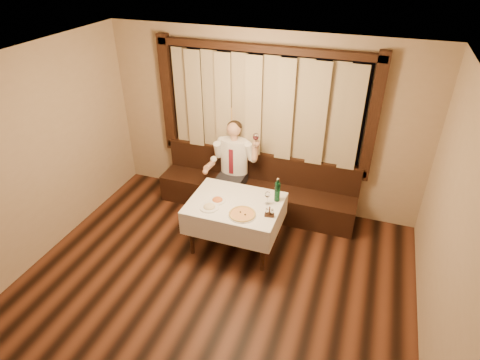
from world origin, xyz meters
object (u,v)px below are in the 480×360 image
(banquette, at_px, (257,191))
(seated_man, at_px, (233,161))
(pizza, at_px, (242,214))
(pasta_cream, at_px, (209,206))
(cruet_caddy, at_px, (269,213))
(green_bottle, at_px, (277,191))
(pasta_red, at_px, (217,199))
(dining_table, at_px, (235,208))

(banquette, height_order, seated_man, seated_man)
(pizza, relative_size, pasta_cream, 1.43)
(cruet_caddy, relative_size, seated_man, 0.09)
(banquette, xyz_separation_m, pizza, (0.19, -1.27, 0.46))
(green_bottle, distance_m, seated_man, 1.15)
(green_bottle, bearing_deg, banquette, 123.78)
(pasta_cream, height_order, green_bottle, green_bottle)
(banquette, bearing_deg, seated_man, -166.41)
(green_bottle, bearing_deg, pasta_cream, -150.01)
(green_bottle, bearing_deg, pasta_red, -160.28)
(pizza, xyz_separation_m, pasta_red, (-0.43, 0.20, 0.02))
(cruet_caddy, bearing_deg, green_bottle, 82.41)
(pizza, bearing_deg, seated_man, 115.54)
(dining_table, distance_m, green_bottle, 0.63)
(green_bottle, bearing_deg, dining_table, -156.43)
(pasta_red, xyz_separation_m, seated_man, (-0.13, 0.98, 0.07))
(banquette, height_order, green_bottle, green_bottle)
(pasta_red, distance_m, seated_man, 0.99)
(banquette, distance_m, pasta_cream, 1.38)
(pasta_red, bearing_deg, dining_table, 10.75)
(pasta_cream, height_order, cruet_caddy, cruet_caddy)
(banquette, height_order, pasta_cream, banquette)
(green_bottle, height_order, seated_man, seated_man)
(pasta_red, bearing_deg, pizza, -25.22)
(pasta_red, relative_size, seated_man, 0.16)
(green_bottle, relative_size, cruet_caddy, 2.68)
(cruet_caddy, height_order, seated_man, seated_man)
(pasta_cream, distance_m, cruet_caddy, 0.82)
(banquette, bearing_deg, green_bottle, -56.22)
(dining_table, xyz_separation_m, seated_man, (-0.38, 0.93, 0.20))
(banquette, relative_size, green_bottle, 9.04)
(pasta_red, distance_m, pasta_cream, 0.20)
(pizza, relative_size, seated_man, 0.25)
(cruet_caddy, bearing_deg, dining_table, 156.18)
(banquette, relative_size, dining_table, 2.52)
(seated_man, bearing_deg, pasta_red, -82.35)
(dining_table, bearing_deg, pizza, -53.00)
(banquette, distance_m, cruet_caddy, 1.38)
(pasta_cream, distance_m, green_bottle, 0.95)
(dining_table, bearing_deg, pasta_red, -169.25)
(pasta_cream, xyz_separation_m, cruet_caddy, (0.81, 0.08, 0.01))
(dining_table, xyz_separation_m, pasta_cream, (-0.28, -0.24, 0.14))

